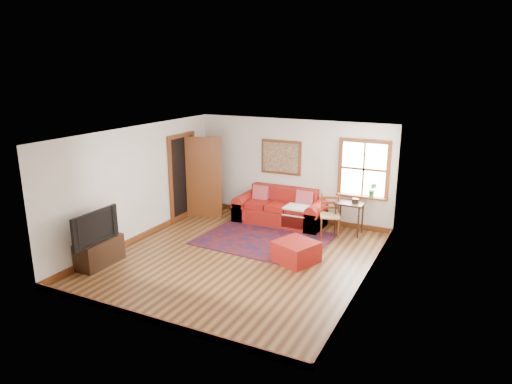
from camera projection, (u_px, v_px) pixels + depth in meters
The scene contains 13 objects.
ground at pixel (240, 258), 9.15m from camera, with size 5.50×5.50×0.00m, color #452612.
room_envelope at pixel (240, 178), 8.73m from camera, with size 5.04×5.54×2.52m.
window at pixel (365, 175), 10.38m from camera, with size 1.18×0.20×1.38m.
doorway at pixel (196, 176), 11.35m from camera, with size 0.89×1.08×2.14m.
framed_artwork at pixel (281, 157), 11.22m from camera, with size 1.05×0.07×0.85m.
persian_rug at pixel (264, 239), 10.12m from camera, with size 2.69×2.15×0.02m, color #5E140D.
red_leather_sofa at pixel (280, 212), 11.14m from camera, with size 2.19×0.90×0.86m.
red_ottoman at pixel (296, 252), 8.91m from camera, with size 0.73×0.73×0.42m, color maroon.
side_table at pixel (350, 208), 10.31m from camera, with size 0.63×0.47×0.75m.
ladder_back_chair at pixel (330, 213), 10.29m from camera, with size 0.55×0.54×0.93m.
media_cabinet at pixel (99, 252), 8.76m from camera, with size 0.42×0.94×0.52m, color black.
television at pixel (91, 227), 8.46m from camera, with size 1.09×0.14×0.63m, color black.
candle_hurricane at pixel (114, 229), 8.99m from camera, with size 0.12×0.12×0.18m.
Camera 1 is at (4.03, -7.46, 3.69)m, focal length 32.00 mm.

